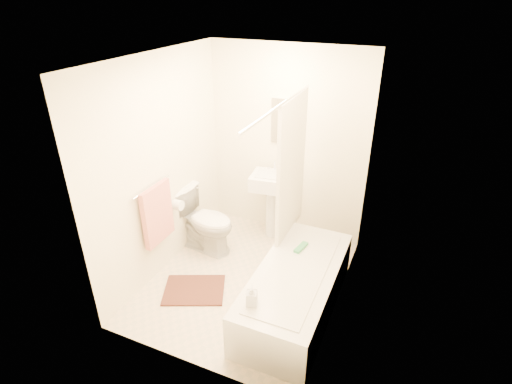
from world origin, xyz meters
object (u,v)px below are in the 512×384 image
at_px(toilet, 204,220).
at_px(bathtub, 296,290).
at_px(soap_bottle, 252,296).
at_px(sink, 272,203).
at_px(bath_mat, 194,290).

bearing_deg(toilet, bathtub, -105.15).
relative_size(bathtub, soap_bottle, 8.29).
xyz_separation_m(sink, bath_mat, (-0.37, -1.34, -0.48)).
bearing_deg(bath_mat, soap_bottle, -25.12).
relative_size(sink, soap_bottle, 4.77).
height_order(sink, bathtub, sink).
distance_m(toilet, soap_bottle, 1.66).
bearing_deg(toilet, bath_mat, -151.27).
relative_size(sink, bathtub, 0.58).
height_order(toilet, sink, sink).
bearing_deg(toilet, soap_bottle, -127.61).
xyz_separation_m(toilet, sink, (0.66, 0.57, 0.10)).
height_order(bath_mat, soap_bottle, soap_bottle).
bearing_deg(sink, soap_bottle, -81.17).
bearing_deg(soap_bottle, sink, 106.14).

